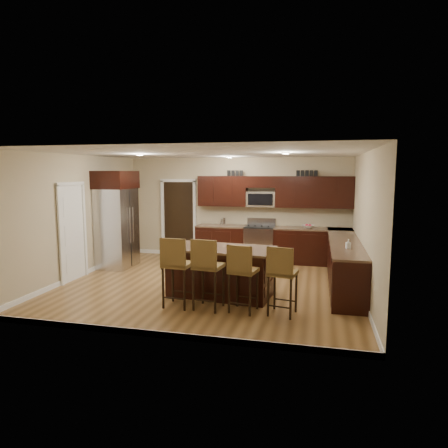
% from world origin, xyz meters
% --- Properties ---
extents(floor, '(6.00, 6.00, 0.00)m').
position_xyz_m(floor, '(0.00, 0.00, 0.00)').
color(floor, olive).
rests_on(floor, ground).
extents(ceiling, '(6.00, 6.00, 0.00)m').
position_xyz_m(ceiling, '(0.00, 0.00, 2.70)').
color(ceiling, silver).
rests_on(ceiling, wall_back).
extents(wall_back, '(6.00, 0.00, 6.00)m').
position_xyz_m(wall_back, '(0.00, 2.75, 1.35)').
color(wall_back, tan).
rests_on(wall_back, floor).
extents(wall_left, '(0.00, 5.50, 5.50)m').
position_xyz_m(wall_left, '(-3.00, 0.00, 1.35)').
color(wall_left, tan).
rests_on(wall_left, floor).
extents(wall_right, '(0.00, 5.50, 5.50)m').
position_xyz_m(wall_right, '(3.00, 0.00, 1.35)').
color(wall_right, tan).
rests_on(wall_right, floor).
extents(base_cabinets, '(4.02, 3.96, 0.92)m').
position_xyz_m(base_cabinets, '(1.90, 1.45, 0.46)').
color(base_cabinets, black).
rests_on(base_cabinets, floor).
extents(upper_cabinets, '(4.00, 0.33, 0.80)m').
position_xyz_m(upper_cabinets, '(1.04, 2.58, 1.84)').
color(upper_cabinets, black).
rests_on(upper_cabinets, wall_back).
extents(range, '(0.76, 0.64, 1.11)m').
position_xyz_m(range, '(0.68, 2.45, 0.47)').
color(range, silver).
rests_on(range, floor).
extents(microwave, '(0.76, 0.31, 0.40)m').
position_xyz_m(microwave, '(0.68, 2.60, 1.62)').
color(microwave, silver).
rests_on(microwave, upper_cabinets).
extents(doorway, '(0.85, 0.03, 2.06)m').
position_xyz_m(doorway, '(-1.65, 2.73, 1.03)').
color(doorway, black).
rests_on(doorway, floor).
extents(pantry_door, '(0.03, 0.80, 2.04)m').
position_xyz_m(pantry_door, '(-2.98, -0.30, 1.02)').
color(pantry_door, white).
rests_on(pantry_door, floor).
extents(letter_decor, '(2.20, 0.03, 0.15)m').
position_xyz_m(letter_decor, '(0.90, 2.58, 2.29)').
color(letter_decor, black).
rests_on(letter_decor, upper_cabinets).
extents(island, '(2.07, 1.23, 0.92)m').
position_xyz_m(island, '(0.38, -0.61, 0.43)').
color(island, black).
rests_on(island, floor).
extents(stool_left, '(0.49, 0.49, 1.23)m').
position_xyz_m(stool_left, '(-0.20, -1.46, 0.77)').
color(stool_left, brown).
rests_on(stool_left, floor).
extents(stool_mid, '(0.51, 0.51, 1.23)m').
position_xyz_m(stool_mid, '(0.35, -1.46, 0.77)').
color(stool_mid, brown).
rests_on(stool_mid, floor).
extents(stool_right, '(0.50, 0.50, 1.15)m').
position_xyz_m(stool_right, '(0.95, -1.46, 0.72)').
color(stool_right, brown).
rests_on(stool_right, floor).
extents(refrigerator, '(0.79, 1.02, 2.35)m').
position_xyz_m(refrigerator, '(-2.62, 1.00, 1.20)').
color(refrigerator, silver).
rests_on(refrigerator, floor).
extents(floor_mat, '(1.01, 0.85, 0.01)m').
position_xyz_m(floor_mat, '(0.66, 1.89, 0.01)').
color(floor_mat, brown).
rests_on(floor_mat, floor).
extents(fruit_bowl, '(0.36, 0.36, 0.08)m').
position_xyz_m(fruit_bowl, '(1.90, 2.45, 0.96)').
color(fruit_bowl, silver).
rests_on(fruit_bowl, base_cabinets).
extents(soap_bottle, '(0.10, 0.10, 0.17)m').
position_xyz_m(soap_bottle, '(2.70, -0.18, 1.01)').
color(soap_bottle, '#B2B2B2').
rests_on(soap_bottle, base_cabinets).
extents(canister_tall, '(0.12, 0.12, 0.20)m').
position_xyz_m(canister_tall, '(-0.29, 2.45, 1.02)').
color(canister_tall, silver).
rests_on(canister_tall, base_cabinets).
extents(canister_short, '(0.11, 0.11, 0.18)m').
position_xyz_m(canister_short, '(-0.33, 2.45, 1.01)').
color(canister_short, silver).
rests_on(canister_short, base_cabinets).
extents(island_jar, '(0.10, 0.10, 0.10)m').
position_xyz_m(island_jar, '(-0.12, -0.61, 0.97)').
color(island_jar, white).
rests_on(island_jar, island).
extents(stool_extra, '(0.50, 0.50, 1.15)m').
position_xyz_m(stool_extra, '(1.60, -1.46, 0.72)').
color(stool_extra, brown).
rests_on(stool_extra, floor).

